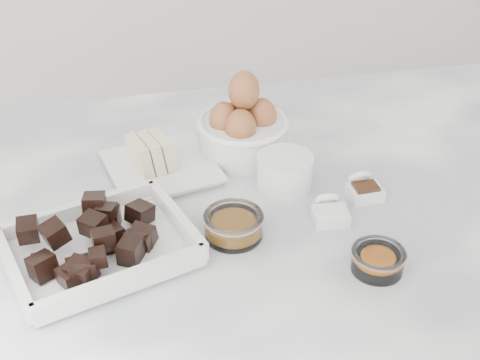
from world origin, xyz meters
name	(u,v)px	position (x,y,z in m)	size (l,w,h in m)	color
marble_slab	(230,229)	(0.00, 0.00, 0.92)	(1.20, 0.80, 0.04)	white
chocolate_dish	(99,242)	(-0.18, -0.05, 0.96)	(0.27, 0.23, 0.06)	white
butter_plate	(160,161)	(-0.08, 0.13, 0.96)	(0.18, 0.18, 0.06)	white
sugar_ramekin	(285,170)	(0.09, 0.06, 0.97)	(0.08, 0.08, 0.05)	white
egg_bowl	(243,127)	(0.05, 0.17, 0.98)	(0.14, 0.14, 0.14)	white
honey_bowl	(234,225)	(0.00, -0.04, 0.96)	(0.08, 0.08, 0.04)	white
zest_bowl	(378,259)	(0.16, -0.14, 0.96)	(0.07, 0.07, 0.03)	white
vanilla_spoon	(364,188)	(0.20, 0.01, 0.95)	(0.05, 0.06, 0.04)	white
salt_spoon	(330,211)	(0.13, -0.03, 0.95)	(0.05, 0.06, 0.04)	white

